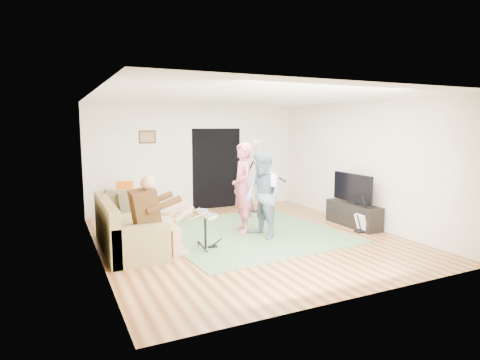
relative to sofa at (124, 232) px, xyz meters
The scene contains 19 objects.
floor 2.35m from the sofa, ahead, with size 6.00×6.00×0.00m, color brown.
walls 2.56m from the sofa, ahead, with size 5.50×6.00×2.70m, color silver, non-canonical shape.
ceiling 3.34m from the sofa, ahead, with size 6.00×6.00×0.00m, color white.
window_blinds 1.34m from the sofa, 158.83° to the right, with size 2.05×2.05×0.00m, color brown.
doorway 3.94m from the sofa, 42.57° to the left, with size 2.10×2.10×0.00m, color black.
picture_frame 3.24m from the sofa, 68.15° to the left, with size 0.42×0.03×0.32m, color #3F2314.
area_rug 2.48m from the sofa, ahead, with size 3.41×3.50×0.02m, color #4B6D42.
sofa is the anchor object (origin of this frame).
drummer 0.81m from the sofa, 56.49° to the right, with size 0.89×0.50×1.37m.
drum_kit 1.45m from the sofa, 26.57° to the right, with size 0.37×0.66×0.68m.
singer 2.49m from the sofa, ahead, with size 0.67×0.44×1.83m, color #CE5974.
microphone 2.82m from the sofa, ahead, with size 0.06×0.06×0.24m, color black, non-canonical shape.
guitarist 2.66m from the sofa, ahead, with size 0.82×0.64×1.68m, color slate.
guitar_held 2.92m from the sofa, ahead, with size 0.12×0.60×0.26m, color white, non-canonical shape.
guitar_spare 4.68m from the sofa, 11.78° to the right, with size 0.27×0.25×0.76m.
torchiere_lamp 4.05m from the sofa, 25.89° to the left, with size 0.32×0.32×1.81m.
dining_chair 1.81m from the sofa, 80.51° to the left, with size 0.52×0.54×0.95m.
tv_cabinet 4.82m from the sofa, ahead, with size 0.40×1.40×0.50m, color black.
television 4.80m from the sofa, ahead, with size 0.06×1.15×0.61m, color black.
Camera 1 is at (-3.40, -6.75, 2.18)m, focal length 30.00 mm.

